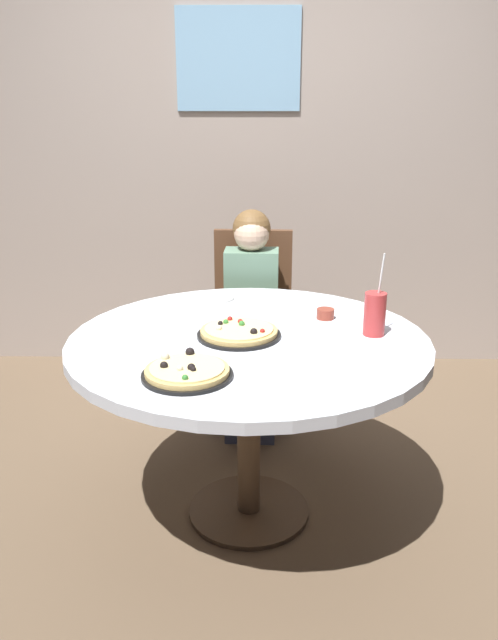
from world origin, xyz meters
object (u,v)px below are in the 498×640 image
at_px(pizza_veggie, 239,332).
at_px(diner_child, 251,334).
at_px(chair_wooden, 252,314).
at_px(pizza_cheese, 187,372).
at_px(sauce_bowl, 325,314).
at_px(plate_small, 213,298).
at_px(dining_table, 249,360).
at_px(soda_cup, 375,314).

bearing_deg(pizza_veggie, diner_child, 87.45).
xyz_separation_m(chair_wooden, diner_child, (-0.01, -0.18, -0.05)).
relative_size(pizza_cheese, sauce_bowl, 4.10).
relative_size(chair_wooden, sauce_bowl, 13.57).
xyz_separation_m(pizza_veggie, sauce_bowl, (0.34, 0.21, 0.00)).
relative_size(sauce_bowl, plate_small, 0.39).
distance_m(diner_child, pizza_veggie, 0.81).
bearing_deg(pizza_cheese, dining_table, 62.22).
height_order(pizza_veggie, plate_small, pizza_veggie).
bearing_deg(soda_cup, diner_child, 122.52).
distance_m(dining_table, sauce_bowl, 0.39).
xyz_separation_m(pizza_veggie, soda_cup, (0.50, 0.03, 0.06)).
bearing_deg(dining_table, pizza_veggie, 167.03).
xyz_separation_m(dining_table, pizza_veggie, (-0.04, 0.01, 0.10)).
xyz_separation_m(pizza_cheese, plate_small, (0.02, 0.84, -0.01)).
bearing_deg(chair_wooden, plate_small, -109.62).
bearing_deg(pizza_veggie, chair_wooden, 87.59).
bearing_deg(pizza_cheese, pizza_veggie, 67.45).
relative_size(chair_wooden, diner_child, 0.88).
bearing_deg(pizza_veggie, dining_table, -12.97).
distance_m(pizza_cheese, soda_cup, 0.76).
height_order(dining_table, sauce_bowl, sauce_bowl).
xyz_separation_m(chair_wooden, pizza_cheese, (-0.19, -1.30, 0.24)).
xyz_separation_m(diner_child, pizza_cheese, (-0.18, -1.12, 0.28)).
distance_m(soda_cup, sauce_bowl, 0.25).
xyz_separation_m(dining_table, plate_small, (-0.16, 0.48, 0.09)).
bearing_deg(sauce_bowl, diner_child, 119.17).
distance_m(dining_table, soda_cup, 0.49).
height_order(diner_child, pizza_veggie, diner_child).
distance_m(dining_table, diner_child, 0.78).
height_order(soda_cup, plate_small, soda_cup).
distance_m(chair_wooden, soda_cup, 1.06).
bearing_deg(diner_child, soda_cup, -57.48).
bearing_deg(sauce_bowl, chair_wooden, 112.28).
height_order(diner_child, soda_cup, diner_child).
xyz_separation_m(sauce_bowl, plate_small, (-0.46, 0.26, -0.02)).
distance_m(chair_wooden, plate_small, 0.54).
height_order(chair_wooden, plate_small, chair_wooden).
height_order(chair_wooden, pizza_cheese, chair_wooden).
relative_size(soda_cup, sauce_bowl, 4.40).
bearing_deg(plate_small, diner_child, 60.46).
xyz_separation_m(pizza_veggie, pizza_cheese, (-0.15, -0.36, 0.00)).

